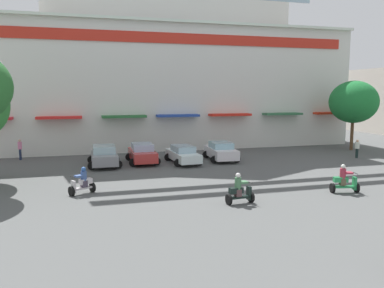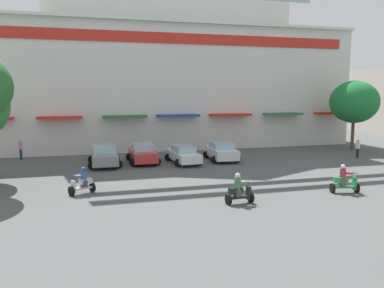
% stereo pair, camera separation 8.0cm
% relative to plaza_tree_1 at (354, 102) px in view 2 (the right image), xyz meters
% --- Properties ---
extents(ground_plane, '(128.00, 128.00, 0.00)m').
position_rel_plaza_tree_1_xyz_m(ground_plane, '(-15.91, -13.26, -4.51)').
color(ground_plane, '#515352').
extents(colonial_building, '(36.14, 16.72, 20.46)m').
position_rel_plaza_tree_1_xyz_m(colonial_building, '(-15.91, 9.80, 4.47)').
color(colonial_building, silver).
rests_on(colonial_building, ground).
extents(plaza_tree_1, '(4.49, 4.34, 6.47)m').
position_rel_plaza_tree_1_xyz_m(plaza_tree_1, '(0.00, 0.00, 0.00)').
color(plaza_tree_1, brown).
rests_on(plaza_tree_1, ground).
extents(parked_car_0, '(2.43, 4.08, 1.53)m').
position_rel_plaza_tree_1_xyz_m(parked_car_0, '(-22.90, -1.98, -3.74)').
color(parked_car_0, gray).
rests_on(parked_car_0, ground).
extents(parked_car_1, '(2.35, 4.07, 1.52)m').
position_rel_plaza_tree_1_xyz_m(parked_car_1, '(-20.01, -1.53, -3.74)').
color(parked_car_1, '#B5312F').
rests_on(parked_car_1, ground).
extents(parked_car_2, '(2.39, 4.40, 1.37)m').
position_rel_plaza_tree_1_xyz_m(parked_car_2, '(-17.01, -2.43, -3.81)').
color(parked_car_2, silver).
rests_on(parked_car_2, ground).
extents(parked_car_3, '(2.53, 4.19, 1.47)m').
position_rel_plaza_tree_1_xyz_m(parked_car_3, '(-13.78, -2.02, -3.75)').
color(parked_car_3, silver).
rests_on(parked_car_3, ground).
extents(scooter_rider_1, '(1.45, 1.10, 1.47)m').
position_rel_plaza_tree_1_xyz_m(scooter_rider_1, '(-24.45, -9.76, -3.90)').
color(scooter_rider_1, black).
rests_on(scooter_rider_1, ground).
extents(scooter_rider_5, '(1.56, 0.84, 1.57)m').
position_rel_plaza_tree_1_xyz_m(scooter_rider_5, '(-10.75, -13.29, -3.86)').
color(scooter_rider_5, black).
rests_on(scooter_rider_5, ground).
extents(scooter_rider_6, '(1.42, 0.66, 1.54)m').
position_rel_plaza_tree_1_xyz_m(scooter_rider_6, '(-17.04, -13.72, -3.88)').
color(scooter_rider_6, black).
rests_on(scooter_rider_6, ground).
extents(pedestrian_1, '(0.37, 0.37, 1.68)m').
position_rel_plaza_tree_1_xyz_m(pedestrian_1, '(-29.27, 2.54, -3.54)').
color(pedestrian_1, '#1E2742').
rests_on(pedestrian_1, ground).
extents(pedestrian_2, '(0.49, 0.49, 1.53)m').
position_rel_plaza_tree_1_xyz_m(pedestrian_2, '(-2.52, -3.96, -3.64)').
color(pedestrian_2, black).
rests_on(pedestrian_2, ground).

